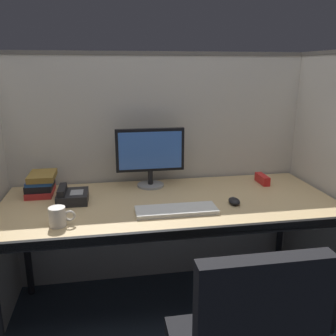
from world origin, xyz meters
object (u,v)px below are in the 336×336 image
Objects in this scene: keyboard_main at (176,210)px; red_stapler at (262,179)px; desk at (170,209)px; book_stack at (41,184)px; computer_mouse at (234,201)px; desk_phone at (72,196)px; monitor_center at (150,154)px; coffee_mug at (58,217)px.

keyboard_main is 0.76m from red_stapler.
desk is 8.52× the size of book_stack.
computer_mouse is at bearing -16.49° from desk.
desk_phone is (-1.21, -0.13, 0.01)m from red_stapler.
desk is 4.42× the size of keyboard_main.
book_stack is (-1.40, 0.03, 0.04)m from red_stapler.
monitor_center reaches higher than computer_mouse.
desk_phone is at bearing -41.48° from book_stack.
desk is at bearing -161.29° from red_stapler.
monitor_center is 0.75m from coffee_mug.
computer_mouse is at bearing -12.01° from desk_phone.
monitor_center is at bearing 100.29° from keyboard_main.
book_stack is at bearing 178.61° from red_stapler.
desk_phone reaches higher than red_stapler.
desk_phone is (-0.90, 0.19, 0.02)m from computer_mouse.
book_stack is (-0.74, 0.26, 0.11)m from desk.
monitor_center is at bearing 175.10° from red_stapler.
desk_phone is at bearing -173.64° from red_stapler.
desk is 0.17m from keyboard_main.
computer_mouse is 0.64× the size of red_stapler.
red_stapler is 0.79× the size of desk_phone.
computer_mouse is at bearing 7.94° from coffee_mug.
book_stack is 0.26m from desk_phone.
coffee_mug is at bearing -173.24° from keyboard_main.
desk_phone reaches higher than keyboard_main.
coffee_mug is at bearing -134.53° from monitor_center.
monitor_center reaches higher than coffee_mug.
book_stack is (-1.09, 0.36, 0.05)m from computer_mouse.
book_stack is at bearing -177.51° from monitor_center.
monitor_center is 0.61m from computer_mouse.
desk is at bearing -19.10° from book_stack.
red_stapler is 1.22m from desk_phone.
monitor_center is 0.50m from keyboard_main.
keyboard_main reaches higher than desk.
desk is 0.70m from red_stapler.
keyboard_main is at bearing -24.25° from desk_phone.
book_stack is (-0.67, -0.03, -0.15)m from monitor_center.
monitor_center is 3.41× the size of coffee_mug.
keyboard_main is (0.01, -0.16, 0.06)m from desk.
book_stack reaches higher than keyboard_main.
desk is 19.79× the size of computer_mouse.
coffee_mug reaches higher than computer_mouse.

